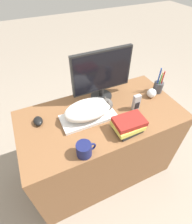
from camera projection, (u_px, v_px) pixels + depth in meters
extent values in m
plane|color=gray|center=(115.00, 195.00, 1.64)|extent=(12.00, 12.00, 0.00)
cube|color=brown|center=(101.00, 145.00, 1.58)|extent=(1.25, 0.64, 0.77)
cube|color=silver|center=(88.00, 117.00, 1.28)|extent=(0.40, 0.19, 0.02)
ellipsoid|color=white|center=(88.00, 110.00, 1.23)|extent=(0.35, 0.20, 0.12)
sphere|color=#4C4742|center=(106.00, 105.00, 1.28)|extent=(0.09, 0.09, 0.09)
cone|color=#4C4742|center=(108.00, 102.00, 1.24)|extent=(0.03, 0.03, 0.04)
cone|color=#4C4742|center=(105.00, 98.00, 1.27)|extent=(0.03, 0.03, 0.04)
cylinder|color=black|center=(101.00, 96.00, 1.47)|extent=(0.17, 0.17, 0.02)
cylinder|color=black|center=(101.00, 92.00, 1.44)|extent=(0.04, 0.04, 0.08)
cube|color=black|center=(102.00, 71.00, 1.30)|extent=(0.48, 0.03, 0.33)
cube|color=black|center=(102.00, 72.00, 1.30)|extent=(0.46, 0.01, 0.30)
ellipsoid|color=black|center=(38.00, 121.00, 1.24)|extent=(0.06, 0.09, 0.04)
cylinder|color=#141947|center=(84.00, 150.00, 1.04)|extent=(0.09, 0.09, 0.09)
torus|color=#141947|center=(91.00, 147.00, 1.05)|extent=(0.06, 0.01, 0.06)
cylinder|color=#38383D|center=(158.00, 87.00, 1.49)|extent=(0.08, 0.08, 0.09)
cylinder|color=orange|center=(161.00, 80.00, 1.46)|extent=(0.01, 0.01, 0.14)
cylinder|color=black|center=(159.00, 79.00, 1.45)|extent=(0.01, 0.01, 0.17)
cylinder|color=#1E47B2|center=(158.00, 79.00, 1.43)|extent=(0.01, 0.01, 0.19)
cylinder|color=#338C38|center=(160.00, 82.00, 1.44)|extent=(0.01, 0.01, 0.14)
cylinder|color=#B21E1E|center=(162.00, 80.00, 1.44)|extent=(0.01, 0.01, 0.17)
sphere|color=silver|center=(152.00, 93.00, 1.45)|extent=(0.08, 0.08, 0.08)
cube|color=#99999E|center=(136.00, 102.00, 1.32)|extent=(0.06, 0.03, 0.13)
cube|color=black|center=(137.00, 106.00, 1.32)|extent=(0.04, 0.00, 0.06)
cube|color=black|center=(128.00, 129.00, 1.19)|extent=(0.18, 0.14, 0.03)
cube|color=#CCC14C|center=(128.00, 126.00, 1.18)|extent=(0.19, 0.15, 0.03)
cube|color=maroon|center=(129.00, 121.00, 1.16)|extent=(0.21, 0.15, 0.03)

